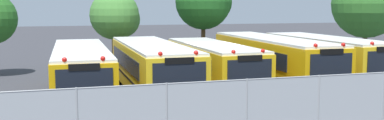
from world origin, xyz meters
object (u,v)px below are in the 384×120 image
object	(u,v)px
school_bus_2	(212,64)
school_bus_3	(271,60)
tree_3	(368,3)
school_bus_4	(325,58)
tree_1	(117,17)
school_bus_1	(152,66)
school_bus_0	(81,70)
tree_2	(206,2)

from	to	relation	value
school_bus_2	school_bus_3	bearing A→B (deg)	179.25
tree_3	school_bus_4	bearing A→B (deg)	-139.60
tree_1	school_bus_3	bearing A→B (deg)	-49.49
school_bus_1	school_bus_2	bearing A→B (deg)	-175.51
school_bus_4	tree_1	world-z (taller)	tree_1
school_bus_1	tree_1	world-z (taller)	tree_1
school_bus_0	tree_3	bearing A→B (deg)	-159.97
school_bus_1	tree_2	world-z (taller)	tree_2
tree_2	tree_3	distance (m)	12.44
school_bus_2	school_bus_3	size ratio (longest dim) A/B	0.84
school_bus_0	school_bus_1	world-z (taller)	school_bus_1
school_bus_0	school_bus_2	bearing A→B (deg)	-176.95
school_bus_0	tree_1	size ratio (longest dim) A/B	2.06
school_bus_1	school_bus_3	bearing A→B (deg)	-178.06
school_bus_4	school_bus_0	bearing A→B (deg)	0.24
school_bus_2	tree_1	distance (m)	9.32
tree_2	tree_3	world-z (taller)	tree_3
school_bus_0	tree_2	bearing A→B (deg)	-135.03
tree_1	tree_3	distance (m)	18.64
school_bus_0	tree_3	size ratio (longest dim) A/B	1.56
school_bus_2	tree_1	size ratio (longest dim) A/B	1.78
school_bus_4	tree_2	xyz separation A→B (m)	(-4.11, 8.42, 3.15)
school_bus_2	tree_2	size ratio (longest dim) A/B	1.45
school_bus_2	tree_1	xyz separation A→B (m)	(-3.76, 8.22, 2.28)
school_bus_0	tree_1	xyz separation A→B (m)	(2.81, 8.38, 2.27)
school_bus_4	tree_3	xyz separation A→B (m)	(8.26, 7.03, 3.11)
school_bus_1	tree_3	bearing A→B (deg)	-157.83
school_bus_2	tree_3	xyz separation A→B (m)	(14.82, 6.96, 3.22)
school_bus_2	school_bus_3	xyz separation A→B (m)	(3.31, -0.06, 0.13)
school_bus_1	school_bus_4	size ratio (longest dim) A/B	1.10
school_bus_1	school_bus_3	world-z (taller)	school_bus_3
school_bus_1	tree_2	xyz separation A→B (m)	(5.67, 8.58, 3.20)
tree_2	tree_3	bearing A→B (deg)	-6.45
school_bus_0	school_bus_1	size ratio (longest dim) A/B	1.02
school_bus_0	tree_3	world-z (taller)	tree_3
school_bus_1	tree_1	bearing A→B (deg)	-85.90
tree_2	school_bus_2	bearing A→B (deg)	-106.35
school_bus_1	school_bus_2	distance (m)	3.23
tree_1	school_bus_4	bearing A→B (deg)	-38.76
school_bus_3	tree_3	world-z (taller)	tree_3
school_bus_0	school_bus_1	xyz separation A→B (m)	(3.35, -0.06, 0.05)
school_bus_0	tree_3	distance (m)	22.77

